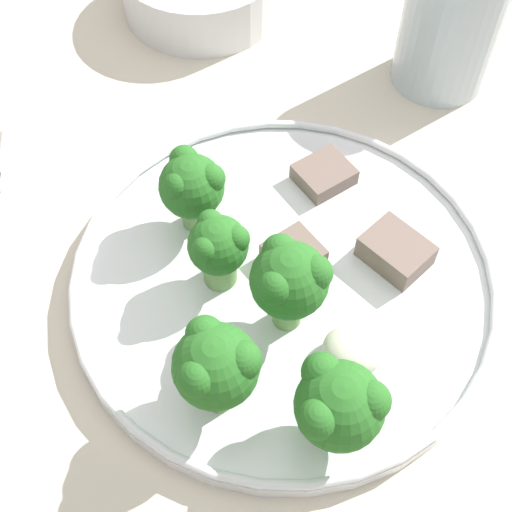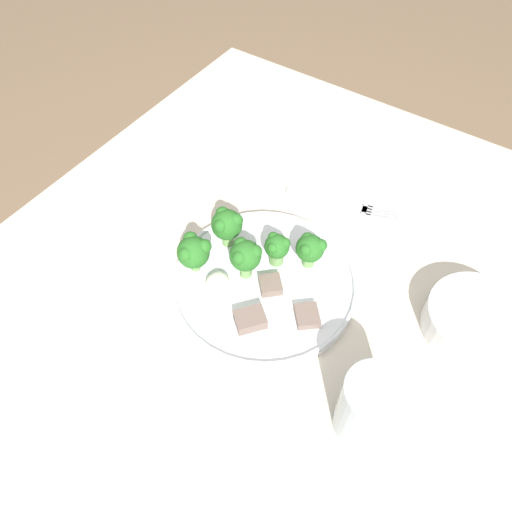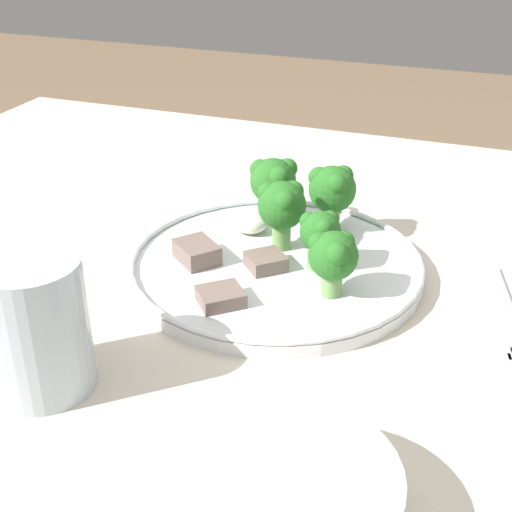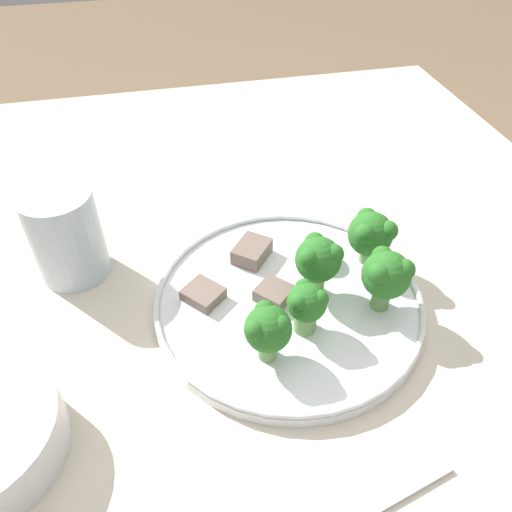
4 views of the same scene
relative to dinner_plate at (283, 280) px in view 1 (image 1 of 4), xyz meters
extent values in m
plane|color=#7F664C|center=(0.03, 0.04, -0.73)|extent=(8.00, 8.00, 0.00)
cube|color=beige|center=(0.03, 0.04, -0.02)|extent=(1.12, 0.96, 0.03)
cylinder|color=white|center=(0.00, 0.00, 0.00)|extent=(0.28, 0.28, 0.01)
torus|color=white|center=(0.00, 0.00, 0.01)|extent=(0.28, 0.28, 0.01)
cube|color=#B2B2B7|center=(-0.23, 0.09, -0.01)|extent=(0.02, 0.06, 0.00)
cylinder|color=#B2C1CC|center=(0.11, 0.22, 0.04)|extent=(0.08, 0.08, 0.11)
cylinder|color=silver|center=(0.11, 0.22, 0.02)|extent=(0.07, 0.07, 0.06)
cylinder|color=#709E56|center=(0.04, -0.10, 0.01)|extent=(0.02, 0.02, 0.02)
sphere|color=#286B23|center=(0.04, -0.10, 0.04)|extent=(0.05, 0.05, 0.05)
sphere|color=#286B23|center=(0.05, -0.10, 0.05)|extent=(0.02, 0.02, 0.02)
sphere|color=#286B23|center=(0.03, -0.09, 0.05)|extent=(0.02, 0.02, 0.02)
sphere|color=#286B23|center=(0.03, -0.12, 0.05)|extent=(0.02, 0.02, 0.02)
cylinder|color=#709E56|center=(-0.07, 0.04, 0.01)|extent=(0.02, 0.02, 0.02)
sphere|color=#286B23|center=(-0.07, 0.04, 0.04)|extent=(0.04, 0.04, 0.04)
sphere|color=#286B23|center=(-0.05, 0.04, 0.05)|extent=(0.02, 0.02, 0.02)
sphere|color=#286B23|center=(-0.07, 0.05, 0.05)|extent=(0.02, 0.02, 0.02)
sphere|color=#286B23|center=(-0.07, 0.03, 0.05)|extent=(0.02, 0.02, 0.02)
cylinder|color=#709E56|center=(0.01, -0.03, 0.02)|extent=(0.02, 0.02, 0.03)
sphere|color=#286B23|center=(0.01, -0.03, 0.05)|extent=(0.05, 0.05, 0.05)
sphere|color=#286B23|center=(0.02, -0.03, 0.06)|extent=(0.02, 0.02, 0.02)
sphere|color=#286B23|center=(0.00, -0.02, 0.06)|extent=(0.02, 0.02, 0.02)
sphere|color=#286B23|center=(0.00, -0.04, 0.06)|extent=(0.02, 0.02, 0.02)
cylinder|color=#709E56|center=(-0.03, -0.09, 0.02)|extent=(0.02, 0.02, 0.03)
sphere|color=#286B23|center=(-0.03, -0.09, 0.05)|extent=(0.05, 0.05, 0.05)
sphere|color=#286B23|center=(-0.02, -0.09, 0.06)|extent=(0.02, 0.02, 0.02)
sphere|color=#286B23|center=(-0.04, -0.08, 0.06)|extent=(0.02, 0.02, 0.02)
sphere|color=#286B23|center=(-0.04, -0.10, 0.06)|extent=(0.02, 0.02, 0.02)
cylinder|color=#709E56|center=(-0.04, -0.01, 0.02)|extent=(0.02, 0.02, 0.02)
sphere|color=#286B23|center=(-0.04, -0.01, 0.04)|extent=(0.04, 0.04, 0.04)
sphere|color=#286B23|center=(-0.03, -0.01, 0.05)|extent=(0.02, 0.02, 0.02)
sphere|color=#286B23|center=(-0.05, 0.00, 0.05)|extent=(0.02, 0.02, 0.02)
sphere|color=#286B23|center=(-0.05, -0.02, 0.05)|extent=(0.02, 0.02, 0.02)
cube|color=#756056|center=(0.07, 0.02, 0.01)|extent=(0.05, 0.05, 0.02)
cube|color=#756056|center=(0.02, 0.09, 0.01)|extent=(0.05, 0.05, 0.01)
cube|color=#756056|center=(0.01, 0.01, 0.01)|extent=(0.05, 0.05, 0.01)
ellipsoid|color=silver|center=(0.05, -0.05, 0.01)|extent=(0.04, 0.03, 0.02)
camera|label=1|loc=(0.01, -0.25, 0.40)|focal=50.00mm
camera|label=2|loc=(0.37, 0.23, 0.63)|focal=35.00mm
camera|label=3|loc=(-0.19, 0.57, 0.33)|focal=50.00mm
camera|label=4|loc=(-0.34, 0.11, 0.39)|focal=35.00mm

